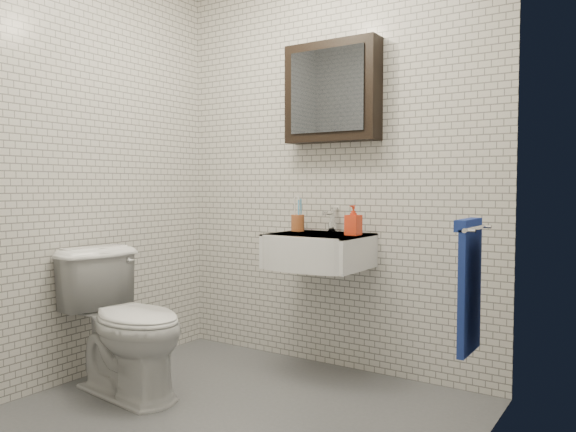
{
  "coord_description": "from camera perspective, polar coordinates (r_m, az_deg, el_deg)",
  "views": [
    {
      "loc": [
        1.7,
        -2.09,
        1.13
      ],
      "look_at": [
        0.04,
        0.45,
        0.97
      ],
      "focal_mm": 35.0,
      "sensor_mm": 36.0,
      "label": 1
    }
  ],
  "objects": [
    {
      "name": "room_shell",
      "position": [
        2.71,
        -6.05,
        10.14
      ],
      "size": [
        2.22,
        2.02,
        2.51
      ],
      "color": "silver",
      "rests_on": "ground"
    },
    {
      "name": "toothbrush_cup",
      "position": [
        3.51,
        0.99,
        -0.62
      ],
      "size": [
        0.11,
        0.11,
        0.23
      ],
      "rotation": [
        0.0,
        0.0,
        0.35
      ],
      "color": "#A45229",
      "rests_on": "washbasin"
    },
    {
      "name": "washbasin",
      "position": [
        3.29,
        2.82,
        -3.5
      ],
      "size": [
        0.55,
        0.5,
        0.2
      ],
      "color": "white",
      "rests_on": "room_shell"
    },
    {
      "name": "mirror_cabinet",
      "position": [
        3.48,
        4.51,
        12.43
      ],
      "size": [
        0.6,
        0.15,
        0.6
      ],
      "color": "black",
      "rests_on": "room_shell"
    },
    {
      "name": "toilet",
      "position": [
        3.21,
        -16.03,
        -10.38
      ],
      "size": [
        0.82,
        0.53,
        0.78
      ],
      "primitive_type": "imported",
      "rotation": [
        0.0,
        0.0,
        1.45
      ],
      "color": "white",
      "rests_on": "ground"
    },
    {
      "name": "soap_bottle",
      "position": [
        3.22,
        6.66,
        -0.44
      ],
      "size": [
        0.08,
        0.08,
        0.17
      ],
      "primitive_type": "imported",
      "rotation": [
        0.0,
        0.0,
        -0.05
      ],
      "color": "orange",
      "rests_on": "washbasin"
    },
    {
      "name": "faucet",
      "position": [
        3.45,
        4.48,
        -0.52
      ],
      "size": [
        0.06,
        0.2,
        0.15
      ],
      "color": "silver",
      "rests_on": "washbasin"
    },
    {
      "name": "towel_rail",
      "position": [
        2.56,
        17.96,
        -6.24
      ],
      "size": [
        0.09,
        0.3,
        0.58
      ],
      "color": "silver",
      "rests_on": "room_shell"
    },
    {
      "name": "ground",
      "position": [
        2.92,
        -5.89,
        -19.67
      ],
      "size": [
        2.2,
        2.0,
        0.01
      ],
      "primitive_type": "cube",
      "color": "#505358",
      "rests_on": "ground"
    }
  ]
}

